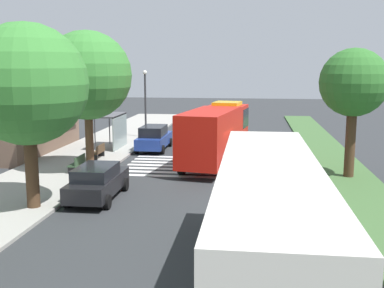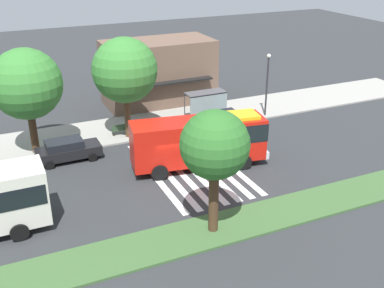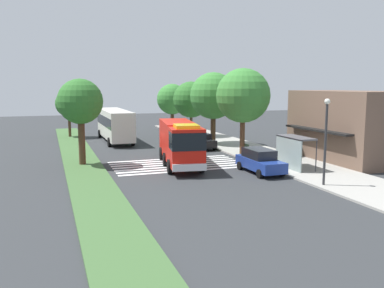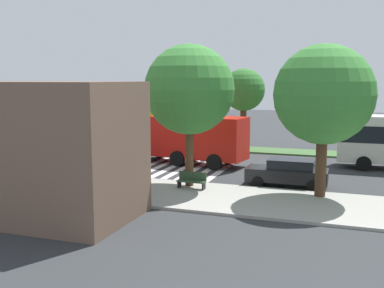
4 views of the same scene
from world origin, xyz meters
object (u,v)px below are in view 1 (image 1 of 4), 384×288
(sidewalk_tree_center, at_px, (27,85))
(fire_truck, at_px, (217,132))
(transit_bus, at_px, (269,219))
(median_tree_west, at_px, (354,84))
(bench_near_shelter, at_px, (99,151))
(bench_west_of_shelter, at_px, (78,163))
(street_lamp, at_px, (145,97))
(sidewalk_tree_east, at_px, (87,76))
(parked_car_mid, at_px, (154,138))
(bus_stop_shelter, at_px, (115,124))
(parked_car_west, at_px, (97,181))

(sidewalk_tree_center, bearing_deg, fire_truck, -34.29)
(transit_bus, distance_m, median_tree_west, 14.98)
(bench_near_shelter, bearing_deg, sidewalk_tree_center, -176.64)
(fire_truck, bearing_deg, bench_west_of_shelter, 124.25)
(street_lamp, distance_m, sidewalk_tree_east, 12.85)
(transit_bus, distance_m, bench_west_of_shelter, 16.88)
(parked_car_mid, relative_size, bench_near_shelter, 2.99)
(median_tree_west, bearing_deg, transit_bus, 160.84)
(bus_stop_shelter, distance_m, median_tree_west, 17.09)
(bus_stop_shelter, relative_size, sidewalk_tree_east, 0.44)
(parked_car_mid, relative_size, sidewalk_tree_east, 0.60)
(parked_car_west, height_order, bench_west_of_shelter, parked_car_west)
(fire_truck, height_order, sidewalk_tree_east, sidewalk_tree_east)
(bench_west_of_shelter, bearing_deg, bench_near_shelter, 0.00)
(sidewalk_tree_center, relative_size, sidewalk_tree_east, 0.98)
(bench_near_shelter, relative_size, street_lamp, 0.29)
(bench_near_shelter, height_order, median_tree_west, median_tree_west)
(transit_bus, relative_size, sidewalk_tree_center, 1.51)
(median_tree_west, bearing_deg, bus_stop_shelter, 64.99)
(transit_bus, xyz_separation_m, bench_west_of_shelter, (13.23, 10.36, -1.58))
(bench_near_shelter, relative_size, median_tree_west, 0.23)
(sidewalk_tree_center, bearing_deg, sidewalk_tree_east, -0.00)
(bench_west_of_shelter, bearing_deg, median_tree_west, -87.64)
(sidewalk_tree_east, relative_size, median_tree_west, 1.15)
(fire_truck, xyz_separation_m, sidewalk_tree_center, (-10.41, 7.10, 3.32))
(parked_car_west, relative_size, sidewalk_tree_center, 0.59)
(sidewalk_tree_center, xyz_separation_m, median_tree_west, (7.45, -14.56, -0.19))
(transit_bus, bearing_deg, bus_stop_shelter, -153.78)
(fire_truck, bearing_deg, median_tree_west, -102.31)
(bus_stop_shelter, relative_size, bench_near_shelter, 2.19)
(parked_car_west, bearing_deg, median_tree_west, -66.55)
(bench_west_of_shelter, relative_size, sidewalk_tree_center, 0.21)
(bench_west_of_shelter, distance_m, street_lamp, 13.39)
(parked_car_mid, height_order, median_tree_west, median_tree_west)
(bus_stop_shelter, distance_m, sidewalk_tree_center, 14.97)
(fire_truck, relative_size, bus_stop_shelter, 2.78)
(bench_near_shelter, distance_m, sidewalk_tree_center, 11.59)
(parked_car_west, relative_size, bench_west_of_shelter, 2.88)
(parked_car_mid, distance_m, sidewalk_tree_center, 15.46)
(parked_car_mid, relative_size, street_lamp, 0.86)
(parked_car_mid, distance_m, transit_bus, 22.39)
(fire_truck, xyz_separation_m, bench_near_shelter, (0.13, 7.72, -1.45))
(fire_truck, relative_size, parked_car_mid, 2.03)
(transit_bus, distance_m, sidewalk_tree_center, 12.09)
(bench_west_of_shelter, height_order, street_lamp, street_lamp)
(transit_bus, bearing_deg, bench_west_of_shelter, -142.09)
(bus_stop_shelter, xyz_separation_m, sidewalk_tree_east, (-7.35, -0.64, 3.67))
(bus_stop_shelter, distance_m, bench_near_shelter, 4.20)
(bench_west_of_shelter, distance_m, sidewalk_tree_east, 5.02)
(parked_car_mid, height_order, bus_stop_shelter, bus_stop_shelter)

